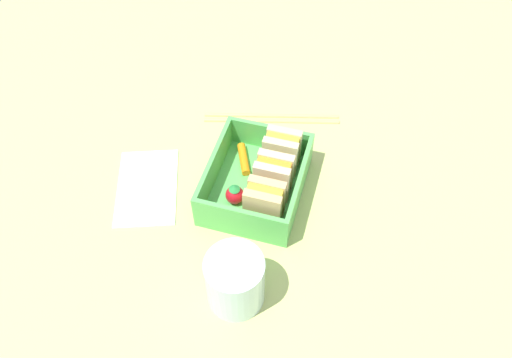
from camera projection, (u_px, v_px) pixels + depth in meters
ground_plane at (256, 195)px, 69.06cm from camera, size 120.00×120.00×2.00cm
bento_tray at (256, 188)px, 67.79cm from camera, size 15.07×12.29×1.20cm
bento_rim at (256, 176)px, 65.60cm from camera, size 15.07×12.29×4.34cm
sandwich_left at (282, 151)px, 67.18cm from camera, size 3.35×4.72×5.95cm
sandwich_center_left at (274, 176)px, 64.57cm from camera, size 3.35×4.72×5.95cm
sandwich_center at (264, 203)px, 61.96cm from camera, size 3.35×4.72×5.95cm
carrot_stick_far_left at (244, 159)px, 69.47cm from camera, size 5.18×3.20×1.15cm
strawberry_far_left at (235, 194)px, 64.77cm from camera, size 2.46×2.46×3.06cm
chopstick_pair at (272, 117)px, 76.49cm from camera, size 6.98×20.47×0.70cm
drinking_glass at (235, 281)px, 55.80cm from camera, size 6.66×6.66×7.72cm
folded_napkin at (147, 187)px, 68.50cm from camera, size 14.93×11.98×0.40cm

